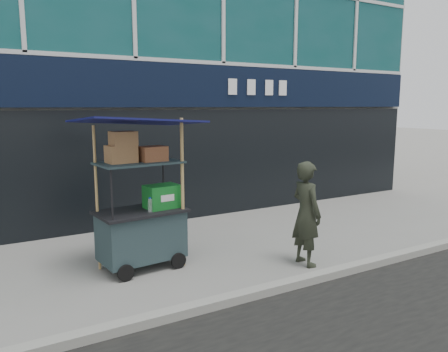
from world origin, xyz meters
TOP-DOWN VIEW (x-y plane):
  - ground at (0.00, 0.00)m, footprint 80.00×80.00m
  - curb at (0.00, -0.20)m, footprint 80.00×0.18m
  - vendor_cart at (-0.76, 1.58)m, footprint 1.86×1.39m
  - vendor_man at (1.50, 0.42)m, footprint 0.41×0.61m

SIDE VIEW (x-z plane):
  - ground at x=0.00m, z-range 0.00..0.00m
  - curb at x=0.00m, z-range 0.00..0.12m
  - vendor_man at x=1.50m, z-range 0.00..1.64m
  - vendor_cart at x=-0.76m, z-range -0.35..2.00m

